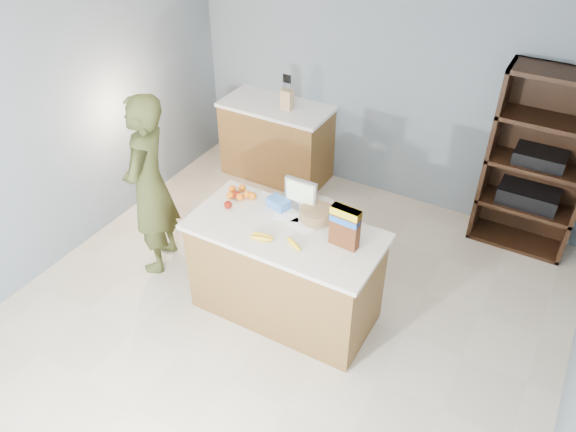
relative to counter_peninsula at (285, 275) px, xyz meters
The scene contains 15 objects.
floor 0.51m from the counter_peninsula, 90.00° to the right, with size 4.50×5.00×0.02m, color beige.
walls 1.27m from the counter_peninsula, 90.00° to the right, with size 4.52×5.02×2.51m.
counter_peninsula is the anchor object (origin of this frame).
back_cabinet 2.25m from the counter_peninsula, 122.28° to the left, with size 1.24×0.62×0.90m.
shelving_unit 2.61m from the counter_peninsula, 52.89° to the left, with size 0.90×0.40×1.80m.
person 1.44m from the counter_peninsula, behind, with size 0.63×0.41×1.73m, color #3D431E.
knife_block 2.23m from the counter_peninsula, 119.21° to the left, with size 0.12×0.10×0.31m.
envelopes 0.50m from the counter_peninsula, 85.51° to the left, with size 0.41×0.23×0.00m.
bananas 0.53m from the counter_peninsula, 78.66° to the right, with size 0.44×0.17×0.04m.
apples 0.77m from the counter_peninsula, behind, with size 0.08×0.23×0.07m.
oranges 0.79m from the counter_peninsula, 158.94° to the left, with size 0.28×0.20×0.07m.
blue_carton 0.61m from the counter_peninsula, 129.74° to the left, with size 0.18×0.12×0.08m, color blue.
salad_bowl 0.62m from the counter_peninsula, 58.97° to the left, with size 0.30×0.30×0.13m.
tv 0.71m from the counter_peninsula, 94.46° to the left, with size 0.28×0.12×0.28m.
cereal_box 0.84m from the counter_peninsula, ahead, with size 0.23×0.10×0.34m.
Camera 1 is at (1.73, -2.70, 3.61)m, focal length 35.00 mm.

